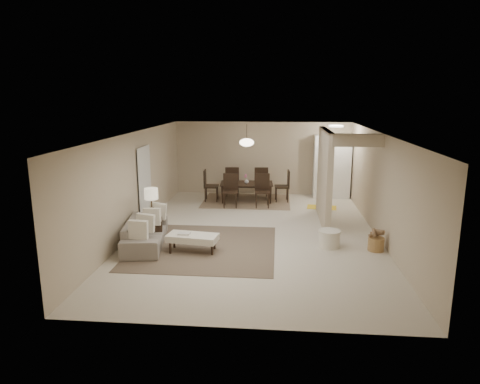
# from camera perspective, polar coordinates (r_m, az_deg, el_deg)

# --- Properties ---
(floor) EXTENTS (9.00, 9.00, 0.00)m
(floor) POSITION_cam_1_polar(r_m,az_deg,el_deg) (10.76, 1.97, -5.52)
(floor) COLOR beige
(floor) RESTS_ON ground
(ceiling) EXTENTS (9.00, 9.00, 0.00)m
(ceiling) POSITION_cam_1_polar(r_m,az_deg,el_deg) (10.26, 2.08, 7.86)
(ceiling) COLOR white
(ceiling) RESTS_ON back_wall
(back_wall) EXTENTS (6.00, 0.00, 6.00)m
(back_wall) POSITION_cam_1_polar(r_m,az_deg,el_deg) (14.87, 2.97, 4.51)
(back_wall) COLOR #C5B295
(back_wall) RESTS_ON floor
(left_wall) EXTENTS (0.00, 9.00, 9.00)m
(left_wall) POSITION_cam_1_polar(r_m,az_deg,el_deg) (11.01, -13.76, 1.26)
(left_wall) COLOR #C5B295
(left_wall) RESTS_ON floor
(right_wall) EXTENTS (0.00, 9.00, 9.00)m
(right_wall) POSITION_cam_1_polar(r_m,az_deg,el_deg) (10.71, 18.26, 0.67)
(right_wall) COLOR #C5B295
(right_wall) RESTS_ON floor
(partition) EXTENTS (0.15, 2.50, 2.50)m
(partition) POSITION_cam_1_polar(r_m,az_deg,el_deg) (11.72, 11.19, 2.06)
(partition) COLOR #C5B295
(partition) RESTS_ON floor
(doorway) EXTENTS (0.04, 0.90, 2.04)m
(doorway) POSITION_cam_1_polar(r_m,az_deg,el_deg) (11.60, -12.62, 0.73)
(doorway) COLOR black
(doorway) RESTS_ON floor
(pantry_cabinet) EXTENTS (1.20, 0.55, 2.10)m
(pantry_cabinet) POSITION_cam_1_polar(r_m,az_deg,el_deg) (14.66, 12.14, 3.33)
(pantry_cabinet) COLOR white
(pantry_cabinet) RESTS_ON floor
(flush_light) EXTENTS (0.44, 0.44, 0.05)m
(flush_light) POSITION_cam_1_polar(r_m,az_deg,el_deg) (13.56, 12.68, 8.57)
(flush_light) COLOR white
(flush_light) RESTS_ON ceiling
(living_rug) EXTENTS (3.20, 3.20, 0.01)m
(living_rug) POSITION_cam_1_polar(r_m,az_deg,el_deg) (9.84, -4.81, -7.31)
(living_rug) COLOR brown
(living_rug) RESTS_ON floor
(sofa) EXTENTS (2.17, 1.12, 0.60)m
(sofa) POSITION_cam_1_polar(r_m,az_deg,el_deg) (10.06, -12.51, -5.35)
(sofa) COLOR gray
(sofa) RESTS_ON floor
(ottoman_bench) EXTENTS (1.16, 0.65, 0.39)m
(ottoman_bench) POSITION_cam_1_polar(r_m,az_deg,el_deg) (9.49, -6.35, -6.12)
(ottoman_bench) COLOR silver
(ottoman_bench) RESTS_ON living_rug
(side_table) EXTENTS (0.55, 0.55, 0.50)m
(side_table) POSITION_cam_1_polar(r_m,az_deg,el_deg) (10.44, -11.55, -4.93)
(side_table) COLOR black
(side_table) RESTS_ON floor
(table_lamp) EXTENTS (0.32, 0.32, 0.76)m
(table_lamp) POSITION_cam_1_polar(r_m,az_deg,el_deg) (10.23, -11.75, -0.60)
(table_lamp) COLOR #412F1C
(table_lamp) RESTS_ON side_table
(round_pouf) EXTENTS (0.50, 0.50, 0.39)m
(round_pouf) POSITION_cam_1_polar(r_m,az_deg,el_deg) (9.97, 11.81, -6.12)
(round_pouf) COLOR silver
(round_pouf) RESTS_ON floor
(wicker_basket) EXTENTS (0.39, 0.39, 0.30)m
(wicker_basket) POSITION_cam_1_polar(r_m,az_deg,el_deg) (10.02, 17.67, -6.64)
(wicker_basket) COLOR #996A3D
(wicker_basket) RESTS_ON floor
(dining_rug) EXTENTS (2.80, 2.10, 0.01)m
(dining_rug) POSITION_cam_1_polar(r_m,az_deg,el_deg) (13.98, 0.87, -1.20)
(dining_rug) COLOR #8D7257
(dining_rug) RESTS_ON floor
(dining_table) EXTENTS (1.75, 1.05, 0.60)m
(dining_table) POSITION_cam_1_polar(r_m,az_deg,el_deg) (13.91, 0.88, -0.04)
(dining_table) COLOR black
(dining_table) RESTS_ON dining_rug
(dining_chairs) EXTENTS (2.77, 2.07, 1.03)m
(dining_chairs) POSITION_cam_1_polar(r_m,az_deg,el_deg) (13.86, 0.88, 0.83)
(dining_chairs) COLOR black
(dining_chairs) RESTS_ON dining_rug
(vase) EXTENTS (0.15, 0.15, 0.15)m
(vase) POSITION_cam_1_polar(r_m,az_deg,el_deg) (13.83, 0.88, 1.47)
(vase) COLOR white
(vase) RESTS_ON dining_table
(yellow_mat) EXTENTS (0.94, 0.64, 0.01)m
(yellow_mat) POSITION_cam_1_polar(r_m,az_deg,el_deg) (13.43, 10.84, -2.01)
(yellow_mat) COLOR yellow
(yellow_mat) RESTS_ON floor
(pendant_light) EXTENTS (0.46, 0.46, 0.71)m
(pendant_light) POSITION_cam_1_polar(r_m,az_deg,el_deg) (13.64, 0.90, 6.63)
(pendant_light) COLOR #412F1C
(pendant_light) RESTS_ON ceiling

